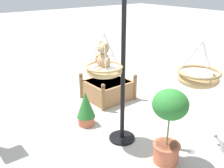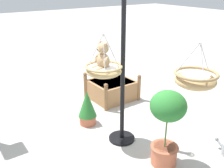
{
  "view_description": "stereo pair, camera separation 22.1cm",
  "coord_description": "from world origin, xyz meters",
  "views": [
    {
      "loc": [
        -3.03,
        2.48,
        2.53
      ],
      "look_at": [
        -0.01,
        0.11,
        0.99
      ],
      "focal_mm": 41.56,
      "sensor_mm": 36.0,
      "label": 1
    },
    {
      "loc": [
        -3.17,
        2.3,
        2.53
      ],
      "look_at": [
        -0.01,
        0.11,
        0.99
      ],
      "focal_mm": 41.56,
      "sensor_mm": 36.0,
      "label": 2
    }
  ],
  "objects": [
    {
      "name": "hanging_basket_left_high",
      "position": [
        -1.35,
        -0.18,
        1.43
      ],
      "size": [
        0.52,
        0.52,
        0.57
      ],
      "color": "tan"
    },
    {
      "name": "teddy_bear",
      "position": [
        -0.02,
        0.29,
        1.45
      ],
      "size": [
        0.31,
        0.27,
        0.44
      ],
      "color": "tan"
    },
    {
      "name": "potted_plant_bushy_green",
      "position": [
        -1.02,
        -0.12,
        0.7
      ],
      "size": [
        0.51,
        0.51,
        1.16
      ],
      "color": "#BC6042",
      "rests_on": "ground"
    },
    {
      "name": "display_pole_central",
      "position": [
        -0.17,
        0.01,
        0.75
      ],
      "size": [
        0.44,
        0.44,
        2.41
      ],
      "color": "black",
      "rests_on": "ground"
    },
    {
      "name": "potted_plant_tall_leafy",
      "position": [
        0.62,
        0.23,
        0.33
      ],
      "size": [
        0.34,
        0.34,
        0.67
      ],
      "color": "#BC6042",
      "rests_on": "ground"
    },
    {
      "name": "wooden_planter_box",
      "position": [
        1.29,
        -0.79,
        0.24
      ],
      "size": [
        0.93,
        1.0,
        0.61
      ],
      "color": "#9E7047",
      "rests_on": "ground"
    },
    {
      "name": "hanging_basket_with_teddy",
      "position": [
        -0.02,
        0.26,
        1.26
      ],
      "size": [
        0.58,
        0.58,
        0.67
      ],
      "color": "tan"
    },
    {
      "name": "ground_plane",
      "position": [
        0.0,
        0.0,
        0.0
      ],
      "size": [
        40.0,
        40.0,
        0.0
      ],
      "primitive_type": "plane",
      "color": "#ADAAA3"
    }
  ]
}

